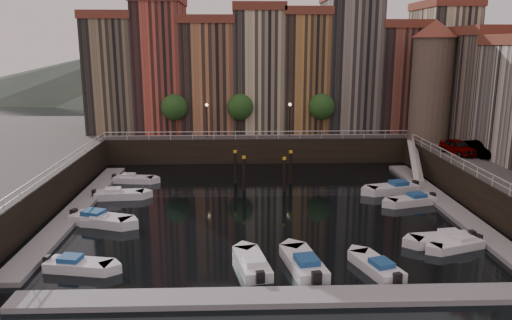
{
  "coord_description": "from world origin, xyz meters",
  "views": [
    {
      "loc": [
        -2.19,
        -42.52,
        14.08
      ],
      "look_at": [
        -0.56,
        4.0,
        3.24
      ],
      "focal_mm": 35.0,
      "sensor_mm": 36.0,
      "label": 1
    }
  ],
  "objects_px": {
    "boat_left_1": "(105,222)",
    "boat_left_2": "(100,219)",
    "car_a": "(458,148)",
    "boat_left_0": "(77,265)",
    "corner_tower": "(432,79)",
    "mooring_pilings": "(263,171)",
    "gangway": "(415,158)",
    "car_b": "(479,150)"
  },
  "relations": [
    {
      "from": "gangway",
      "to": "boat_left_1",
      "type": "bearing_deg",
      "value": -153.87
    },
    {
      "from": "gangway",
      "to": "car_a",
      "type": "relative_size",
      "value": 1.85
    },
    {
      "from": "car_a",
      "to": "car_b",
      "type": "xyz_separation_m",
      "value": [
        1.71,
        -0.92,
        -0.01
      ]
    },
    {
      "from": "boat_left_1",
      "to": "car_b",
      "type": "distance_m",
      "value": 36.36
    },
    {
      "from": "car_a",
      "to": "mooring_pilings",
      "type": "bearing_deg",
      "value": 169.62
    },
    {
      "from": "mooring_pilings",
      "to": "boat_left_2",
      "type": "bearing_deg",
      "value": -143.19
    },
    {
      "from": "boat_left_0",
      "to": "boat_left_2",
      "type": "bearing_deg",
      "value": 106.42
    },
    {
      "from": "mooring_pilings",
      "to": "boat_left_0",
      "type": "distance_m",
      "value": 22.6
    },
    {
      "from": "boat_left_2",
      "to": "car_a",
      "type": "xyz_separation_m",
      "value": [
        33.53,
        10.86,
        3.36
      ]
    },
    {
      "from": "corner_tower",
      "to": "mooring_pilings",
      "type": "xyz_separation_m",
      "value": [
        -19.75,
        -8.65,
        -8.54
      ]
    },
    {
      "from": "boat_left_1",
      "to": "boat_left_2",
      "type": "xyz_separation_m",
      "value": [
        -0.53,
        0.34,
        0.09
      ]
    },
    {
      "from": "gangway",
      "to": "boat_left_0",
      "type": "relative_size",
      "value": 1.83
    },
    {
      "from": "boat_left_0",
      "to": "boat_left_2",
      "type": "height_order",
      "value": "boat_left_2"
    },
    {
      "from": "mooring_pilings",
      "to": "car_a",
      "type": "relative_size",
      "value": 1.35
    },
    {
      "from": "corner_tower",
      "to": "car_a",
      "type": "height_order",
      "value": "corner_tower"
    },
    {
      "from": "boat_left_2",
      "to": "car_b",
      "type": "bearing_deg",
      "value": 36.1
    },
    {
      "from": "gangway",
      "to": "car_b",
      "type": "bearing_deg",
      "value": -42.8
    },
    {
      "from": "boat_left_2",
      "to": "car_a",
      "type": "distance_m",
      "value": 35.41
    },
    {
      "from": "boat_left_1",
      "to": "boat_left_0",
      "type": "bearing_deg",
      "value": -75.35
    },
    {
      "from": "mooring_pilings",
      "to": "boat_left_1",
      "type": "distance_m",
      "value": 16.86
    },
    {
      "from": "car_a",
      "to": "car_b",
      "type": "relative_size",
      "value": 0.98
    },
    {
      "from": "car_b",
      "to": "corner_tower",
      "type": "bearing_deg",
      "value": 87.53
    },
    {
      "from": "gangway",
      "to": "boat_left_0",
      "type": "xyz_separation_m",
      "value": [
        -29.64,
        -22.73,
        -1.57
      ]
    },
    {
      "from": "gangway",
      "to": "boat_left_0",
      "type": "height_order",
      "value": "gangway"
    },
    {
      "from": "mooring_pilings",
      "to": "boat_left_1",
      "type": "relative_size",
      "value": 1.42
    },
    {
      "from": "mooring_pilings",
      "to": "car_b",
      "type": "xyz_separation_m",
      "value": [
        21.61,
        -0.26,
        2.1
      ]
    },
    {
      "from": "corner_tower",
      "to": "boat_left_0",
      "type": "bearing_deg",
      "value": -140.08
    },
    {
      "from": "gangway",
      "to": "boat_left_1",
      "type": "distance_m",
      "value": 33.4
    },
    {
      "from": "gangway",
      "to": "boat_left_0",
      "type": "distance_m",
      "value": 37.39
    },
    {
      "from": "boat_left_0",
      "to": "boat_left_2",
      "type": "xyz_separation_m",
      "value": [
        -0.83,
        8.38,
        0.06
      ]
    },
    {
      "from": "boat_left_1",
      "to": "car_a",
      "type": "relative_size",
      "value": 0.95
    },
    {
      "from": "gangway",
      "to": "boat_left_2",
      "type": "bearing_deg",
      "value": -154.78
    },
    {
      "from": "car_a",
      "to": "car_b",
      "type": "height_order",
      "value": "car_a"
    },
    {
      "from": "mooring_pilings",
      "to": "boat_left_1",
      "type": "xyz_separation_m",
      "value": [
        -13.1,
        -10.54,
        -1.33
      ]
    },
    {
      "from": "boat_left_0",
      "to": "corner_tower",
      "type": "bearing_deg",
      "value": 50.68
    },
    {
      "from": "boat_left_2",
      "to": "mooring_pilings",
      "type": "bearing_deg",
      "value": 57.15
    },
    {
      "from": "boat_left_1",
      "to": "car_a",
      "type": "xyz_separation_m",
      "value": [
        33.01,
        11.2,
        3.44
      ]
    },
    {
      "from": "mooring_pilings",
      "to": "boat_left_1",
      "type": "height_order",
      "value": "mooring_pilings"
    },
    {
      "from": "gangway",
      "to": "car_a",
      "type": "bearing_deg",
      "value": -48.76
    },
    {
      "from": "boat_left_2",
      "to": "car_a",
      "type": "height_order",
      "value": "car_a"
    },
    {
      "from": "boat_left_2",
      "to": "gangway",
      "type": "bearing_deg",
      "value": 45.56
    },
    {
      "from": "mooring_pilings",
      "to": "car_a",
      "type": "distance_m",
      "value": 20.03
    }
  ]
}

